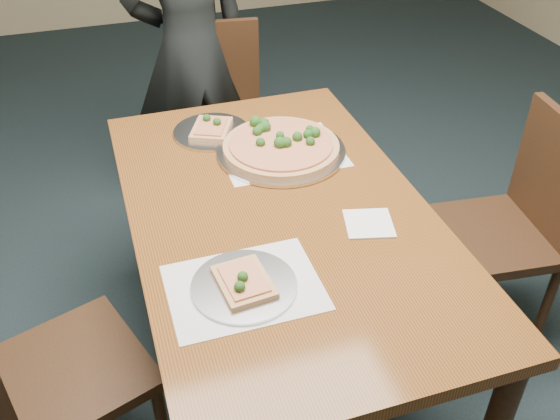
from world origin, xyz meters
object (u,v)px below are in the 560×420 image
object	(u,v)px
dining_table	(280,233)
slice_plate_near	(244,284)
pizza_pan	(281,146)
chair_far	(219,112)
chair_left	(37,371)
diner	(191,50)
slice_plate_far	(211,130)
chair_right	(514,220)

from	to	relation	value
dining_table	slice_plate_near	distance (m)	0.37
pizza_pan	slice_plate_near	distance (m)	0.69
chair_far	chair_left	bearing A→B (deg)	-114.02
dining_table	chair_left	bearing A→B (deg)	-165.45
chair_far	diner	bearing A→B (deg)	132.29
diner	slice_plate_far	distance (m)	0.72
chair_far	pizza_pan	bearing A→B (deg)	-78.41
slice_plate_far	diner	bearing A→B (deg)	84.53
slice_plate_near	slice_plate_far	xyz separation A→B (m)	(0.10, 0.83, -0.00)
chair_left	slice_plate_near	distance (m)	0.63
chair_right	diner	distance (m)	1.58
dining_table	slice_plate_near	size ratio (longest dim) A/B	5.36
chair_right	slice_plate_near	distance (m)	1.15
dining_table	slice_plate_far	world-z (taller)	slice_plate_far
chair_far	chair_left	size ratio (longest dim) A/B	1.00
chair_far	chair_right	xyz separation A→B (m)	(0.83, -1.14, 0.00)
slice_plate_near	chair_far	bearing A→B (deg)	79.81
chair_far	slice_plate_near	distance (m)	1.46
dining_table	chair_right	distance (m)	0.90
pizza_pan	slice_plate_far	size ratio (longest dim) A/B	1.61
dining_table	slice_plate_near	bearing A→B (deg)	-123.37
chair_far	slice_plate_near	world-z (taller)	chair_far
chair_left	slice_plate_near	xyz separation A→B (m)	(0.57, -0.10, 0.25)
chair_far	diner	size ratio (longest dim) A/B	0.58
chair_left	pizza_pan	size ratio (longest dim) A/B	2.02
chair_far	diner	xyz separation A→B (m)	(-0.08, 0.12, 0.27)
diner	slice_plate_near	bearing A→B (deg)	77.85
dining_table	chair_far	world-z (taller)	chair_far
chair_right	chair_far	bearing A→B (deg)	-137.78
chair_right	slice_plate_far	xyz separation A→B (m)	(-0.98, 0.55, 0.25)
slice_plate_far	pizza_pan	bearing A→B (deg)	-45.92
slice_plate_near	slice_plate_far	world-z (taller)	slice_plate_near
pizza_pan	slice_plate_far	bearing A→B (deg)	134.08
chair_right	slice_plate_far	bearing A→B (deg)	-113.06
chair_far	diner	distance (m)	0.31
slice_plate_near	slice_plate_far	distance (m)	0.83
dining_table	pizza_pan	distance (m)	0.36
dining_table	chair_left	size ratio (longest dim) A/B	1.65
pizza_pan	chair_right	bearing A→B (deg)	-23.64
chair_left	chair_far	bearing A→B (deg)	-51.34
chair_left	diner	distance (m)	1.65
diner	slice_plate_far	bearing A→B (deg)	78.70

